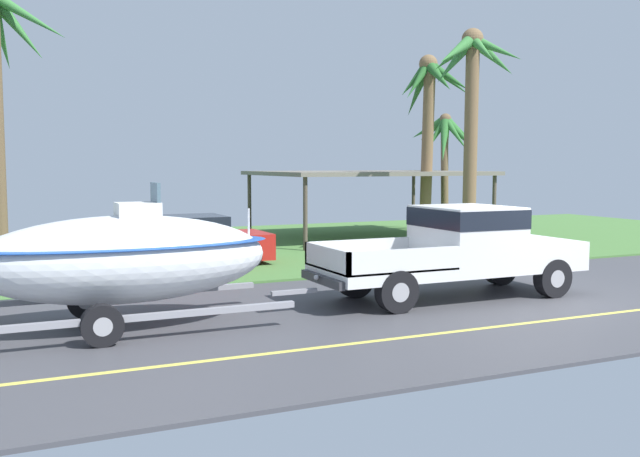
{
  "coord_description": "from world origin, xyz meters",
  "views": [
    {
      "loc": [
        -10.21,
        -11.27,
        2.74
      ],
      "look_at": [
        -4.3,
        1.67,
        1.45
      ],
      "focal_mm": 39.8,
      "sensor_mm": 36.0,
      "label": 1
    }
  ],
  "objects": [
    {
      "name": "ground",
      "position": [
        0.0,
        8.38,
        -0.01
      ],
      "size": [
        36.0,
        22.0,
        0.11
      ],
      "color": "#424247"
    },
    {
      "name": "palm_tree_near_left",
      "position": [
        3.4,
        9.47,
        4.79
      ],
      "size": [
        2.88,
        3.01,
        6.47
      ],
      "color": "brown",
      "rests_on": "ground"
    },
    {
      "name": "palm_tree_near_right",
      "position": [
        2.78,
        6.3,
        5.07
      ],
      "size": [
        3.56,
        2.93,
        6.75
      ],
      "color": "brown",
      "rests_on": "ground"
    },
    {
      "name": "pickup_truck_towing",
      "position": [
        -1.43,
        0.73,
        1.04
      ],
      "size": [
        5.9,
        1.98,
        1.88
      ],
      "color": "silver",
      "rests_on": "ground"
    },
    {
      "name": "palm_tree_mid",
      "position": [
        6.2,
        12.54,
        3.67
      ],
      "size": [
        2.47,
        3.19,
        4.77
      ],
      "color": "brown",
      "rests_on": "ground"
    },
    {
      "name": "boat_on_trailer",
      "position": [
        -8.33,
        0.73,
        1.18
      ],
      "size": [
        6.25,
        2.43,
        2.43
      ],
      "color": "gray",
      "rests_on": "ground"
    },
    {
      "name": "parked_sedan_near",
      "position": [
        -5.78,
        7.21,
        0.67
      ],
      "size": [
        4.49,
        1.86,
        1.38
      ],
      "color": "#B21E19",
      "rests_on": "ground"
    },
    {
      "name": "carport_awning",
      "position": [
        2.15,
        11.58,
        2.38
      ],
      "size": [
        7.78,
        5.84,
        2.49
      ],
      "color": "#4C4238",
      "rests_on": "ground"
    }
  ]
}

